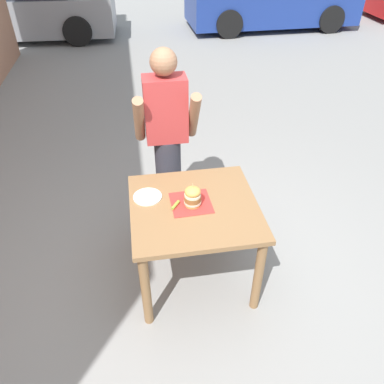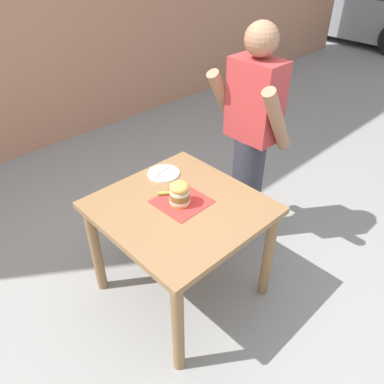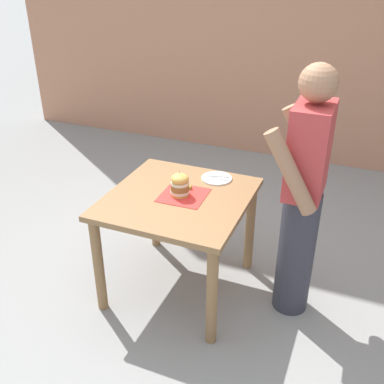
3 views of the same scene
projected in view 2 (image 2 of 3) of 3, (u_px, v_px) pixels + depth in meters
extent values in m
plane|color=gray|center=(182.00, 288.00, 2.72)|extent=(80.00, 80.00, 0.00)
cube|color=olive|center=(180.00, 208.00, 2.29)|extent=(0.95, 0.93, 0.04)
cylinder|color=olive|center=(96.00, 250.00, 2.53)|extent=(0.07, 0.07, 0.73)
cylinder|color=olive|center=(178.00, 329.00, 2.04)|extent=(0.07, 0.07, 0.73)
cylinder|color=olive|center=(183.00, 201.00, 2.98)|extent=(0.07, 0.07, 0.73)
cylinder|color=olive|center=(268.00, 255.00, 2.49)|extent=(0.07, 0.07, 0.73)
cube|color=red|center=(182.00, 201.00, 2.30)|extent=(0.31, 0.31, 0.00)
cylinder|color=gold|center=(180.00, 202.00, 2.28)|extent=(0.12, 0.12, 0.02)
cylinder|color=beige|center=(180.00, 200.00, 2.27)|extent=(0.13, 0.13, 0.02)
cylinder|color=brown|center=(180.00, 196.00, 2.25)|extent=(0.13, 0.13, 0.04)
cylinder|color=beige|center=(180.00, 191.00, 2.23)|extent=(0.12, 0.12, 0.02)
ellipsoid|color=gold|center=(180.00, 187.00, 2.21)|extent=(0.12, 0.12, 0.07)
cylinder|color=#D1B77F|center=(179.00, 181.00, 2.19)|extent=(0.00, 0.00, 0.05)
cylinder|color=#8EA83D|center=(166.00, 193.00, 2.35)|extent=(0.08, 0.09, 0.02)
cylinder|color=white|center=(164.00, 173.00, 2.56)|extent=(0.22, 0.22, 0.01)
cylinder|color=silver|center=(162.00, 171.00, 2.56)|extent=(0.04, 0.17, 0.01)
cylinder|color=silver|center=(165.00, 173.00, 2.54)|extent=(0.03, 0.17, 0.01)
cylinder|color=#33333D|center=(246.00, 188.00, 2.97)|extent=(0.24, 0.24, 0.90)
cube|color=#B73838|center=(255.00, 101.00, 2.55)|extent=(0.36, 0.22, 0.56)
sphere|color=#9E7051|center=(262.00, 39.00, 2.31)|extent=(0.22, 0.22, 0.22)
cylinder|color=#9E7051|center=(224.00, 100.00, 2.68)|extent=(0.09, 0.34, 0.50)
cylinder|color=#9E7051|center=(277.00, 120.00, 2.41)|extent=(0.09, 0.34, 0.50)
cube|color=gray|center=(358.00, 12.00, 8.43)|extent=(4.26, 1.85, 0.80)
cylinder|color=black|center=(288.00, 19.00, 8.91)|extent=(0.65, 0.24, 0.64)
cylinder|color=black|center=(325.00, 10.00, 9.78)|extent=(0.65, 0.24, 0.64)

